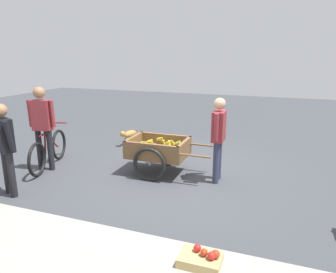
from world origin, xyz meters
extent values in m
plane|color=#3D3F44|center=(0.00, 0.00, 0.00)|extent=(24.00, 24.00, 0.00)
cube|color=brown|center=(0.33, 0.01, 0.40)|extent=(1.10, 0.80, 0.10)
cube|color=brown|center=(0.85, 0.01, 0.57)|extent=(0.06, 0.80, 0.24)
cube|color=brown|center=(-0.19, 0.01, 0.57)|extent=(0.06, 0.80, 0.24)
cube|color=brown|center=(0.33, 0.38, 0.57)|extent=(1.10, 0.06, 0.24)
cube|color=brown|center=(0.33, -0.36, 0.57)|extent=(1.10, 0.06, 0.24)
torus|color=black|center=(0.33, 0.45, 0.32)|extent=(0.64, 0.06, 0.64)
torus|color=black|center=(0.33, -0.43, 0.32)|extent=(0.64, 0.06, 0.64)
cylinder|color=gray|center=(0.33, 0.01, 0.32)|extent=(0.04, 0.88, 0.04)
cylinder|color=brown|center=(-0.49, 0.35, 0.55)|extent=(0.55, 0.04, 0.04)
cylinder|color=brown|center=(-0.50, -0.33, 0.55)|extent=(0.55, 0.04, 0.04)
cylinder|color=gray|center=(0.80, 0.01, 0.18)|extent=(0.04, 0.04, 0.35)
ellipsoid|color=gold|center=(0.35, -0.22, 0.59)|extent=(0.17, 0.06, 0.15)
ellipsoid|color=gold|center=(0.36, -0.22, 0.60)|extent=(0.19, 0.08, 0.09)
ellipsoid|color=gold|center=(0.38, -0.21, 0.61)|extent=(0.19, 0.10, 0.09)
ellipsoid|color=gold|center=(0.39, -0.20, 0.62)|extent=(0.19, 0.10, 0.13)
ellipsoid|color=gold|center=(0.26, 0.28, 0.49)|extent=(0.17, 0.07, 0.15)
ellipsoid|color=gold|center=(0.29, 0.28, 0.50)|extent=(0.18, 0.06, 0.05)
ellipsoid|color=gold|center=(0.31, 0.29, 0.51)|extent=(0.18, 0.08, 0.14)
ellipsoid|color=gold|center=(0.60, 0.06, 0.57)|extent=(0.18, 0.10, 0.13)
ellipsoid|color=gold|center=(0.62, 0.06, 0.58)|extent=(0.18, 0.06, 0.05)
ellipsoid|color=gold|center=(0.63, 0.07, 0.59)|extent=(0.18, 0.10, 0.13)
ellipsoid|color=gold|center=(0.18, -0.03, 0.50)|extent=(0.18, 0.11, 0.13)
ellipsoid|color=gold|center=(0.20, -0.02, 0.51)|extent=(0.19, 0.09, 0.05)
ellipsoid|color=gold|center=(0.22, -0.02, 0.52)|extent=(0.17, 0.09, 0.15)
ellipsoid|color=gold|center=(0.30, 0.27, 0.58)|extent=(0.18, 0.07, 0.13)
ellipsoid|color=gold|center=(0.31, 0.28, 0.59)|extent=(0.19, 0.10, 0.10)
ellipsoid|color=gold|center=(0.32, 0.28, 0.60)|extent=(0.18, 0.06, 0.04)
ellipsoid|color=gold|center=(0.33, 0.29, 0.61)|extent=(0.19, 0.11, 0.11)
ellipsoid|color=gold|center=(0.34, 0.29, 0.62)|extent=(0.18, 0.10, 0.15)
ellipsoid|color=gold|center=(0.20, -0.23, 0.50)|extent=(0.17, 0.07, 0.15)
ellipsoid|color=gold|center=(0.21, -0.22, 0.51)|extent=(0.19, 0.06, 0.11)
ellipsoid|color=gold|center=(0.22, -0.22, 0.52)|extent=(0.19, 0.11, 0.05)
ellipsoid|color=gold|center=(0.23, -0.21, 0.53)|extent=(0.19, 0.05, 0.10)
ellipsoid|color=gold|center=(0.24, -0.20, 0.54)|extent=(0.17, 0.08, 0.15)
ellipsoid|color=gold|center=(0.01, 0.25, 0.49)|extent=(0.19, 0.08, 0.14)
ellipsoid|color=gold|center=(0.02, 0.26, 0.50)|extent=(0.19, 0.08, 0.10)
ellipsoid|color=gold|center=(0.03, 0.26, 0.51)|extent=(0.19, 0.10, 0.05)
ellipsoid|color=gold|center=(0.04, 0.27, 0.52)|extent=(0.19, 0.11, 0.09)
ellipsoid|color=gold|center=(0.05, 0.28, 0.53)|extent=(0.18, 0.08, 0.14)
ellipsoid|color=gold|center=(0.15, -0.25, 0.56)|extent=(0.18, 0.06, 0.14)
ellipsoid|color=gold|center=(0.17, -0.25, 0.57)|extent=(0.18, 0.06, 0.05)
ellipsoid|color=gold|center=(0.19, -0.24, 0.58)|extent=(0.19, 0.09, 0.12)
ellipsoid|color=gold|center=(-0.06, -0.12, 0.57)|extent=(0.17, 0.07, 0.14)
ellipsoid|color=gold|center=(-0.04, -0.12, 0.58)|extent=(0.19, 0.10, 0.10)
ellipsoid|color=gold|center=(-0.03, -0.11, 0.59)|extent=(0.19, 0.07, 0.05)
ellipsoid|color=gold|center=(-0.02, -0.10, 0.60)|extent=(0.19, 0.07, 0.10)
ellipsoid|color=gold|center=(-0.01, -0.10, 0.61)|extent=(0.17, 0.08, 0.15)
ellipsoid|color=gold|center=(0.56, -0.18, 0.52)|extent=(0.17, 0.07, 0.15)
ellipsoid|color=gold|center=(0.57, -0.18, 0.53)|extent=(0.19, 0.10, 0.10)
ellipsoid|color=gold|center=(0.58, -0.17, 0.54)|extent=(0.19, 0.10, 0.05)
ellipsoid|color=gold|center=(0.59, -0.16, 0.55)|extent=(0.19, 0.09, 0.10)
ellipsoid|color=gold|center=(0.60, -0.16, 0.56)|extent=(0.18, 0.09, 0.13)
cylinder|color=#333851|center=(-0.82, 0.12, 0.38)|extent=(0.11, 0.11, 0.76)
cylinder|color=#333851|center=(-0.82, -0.10, 0.38)|extent=(0.11, 0.11, 0.76)
cube|color=maroon|center=(-0.82, 0.01, 1.02)|extent=(0.20, 0.34, 0.54)
sphere|color=tan|center=(-0.82, 0.01, 1.43)|extent=(0.20, 0.20, 0.20)
cylinder|color=maroon|center=(-0.82, 0.23, 1.05)|extent=(0.08, 0.10, 0.48)
cylinder|color=maroon|center=(-0.82, -0.21, 1.05)|extent=(0.08, 0.14, 0.49)
torus|color=black|center=(2.68, -0.01, 0.33)|extent=(0.24, 0.65, 0.66)
torus|color=black|center=(2.41, 0.95, 0.33)|extent=(0.24, 0.65, 0.66)
cylinder|color=maroon|center=(2.54, 0.47, 0.73)|extent=(0.20, 0.59, 0.04)
cylinder|color=maroon|center=(2.51, 0.59, 0.56)|extent=(0.06, 0.11, 0.45)
cylinder|color=maroon|center=(2.59, 0.30, 0.51)|extent=(0.18, 0.52, 0.43)
ellipsoid|color=black|center=(2.51, 0.60, 0.82)|extent=(0.20, 0.08, 0.06)
cylinder|color=maroon|center=(2.66, 0.04, 0.83)|extent=(0.45, 0.15, 0.03)
cylinder|color=black|center=(2.61, 0.64, 0.41)|extent=(0.11, 0.11, 0.82)
cylinder|color=black|center=(2.40, 0.58, 0.41)|extent=(0.11, 0.11, 0.82)
cube|color=maroon|center=(2.50, 0.61, 1.11)|extent=(0.38, 0.28, 0.58)
sphere|color=#9E704C|center=(2.50, 0.61, 1.54)|extent=(0.22, 0.22, 0.22)
cylinder|color=maroon|center=(2.71, 0.67, 1.14)|extent=(0.08, 0.09, 0.53)
cylinder|color=maroon|center=(2.29, 0.56, 1.14)|extent=(0.08, 0.10, 0.53)
ellipsoid|color=#AD7A38|center=(1.74, -1.58, 0.27)|extent=(0.28, 0.47, 0.18)
sphere|color=#AD7A38|center=(1.80, -1.32, 0.33)|extent=(0.14, 0.14, 0.14)
cylinder|color=#AD7A38|center=(1.67, -1.85, 0.31)|extent=(0.05, 0.11, 0.12)
cylinder|color=#AD7A38|center=(1.72, -1.44, 0.09)|extent=(0.04, 0.04, 0.18)
cylinder|color=#AD7A38|center=(1.82, -1.46, 0.09)|extent=(0.04, 0.04, 0.18)
cylinder|color=#AD7A38|center=(1.65, -1.69, 0.09)|extent=(0.04, 0.04, 0.18)
cylinder|color=#AD7A38|center=(1.76, -1.72, 0.09)|extent=(0.04, 0.04, 0.18)
cylinder|color=#B21E1E|center=(0.28, -1.34, 0.13)|extent=(0.25, 0.25, 0.25)
cube|color=tan|center=(-1.16, 2.56, 0.11)|extent=(0.44, 0.32, 0.22)
sphere|color=red|center=(-1.11, 2.50, 0.26)|extent=(0.08, 0.08, 0.08)
sphere|color=#B23319|center=(-1.32, 2.55, 0.27)|extent=(0.09, 0.09, 0.09)
sphere|color=#B23319|center=(-1.20, 2.55, 0.26)|extent=(0.08, 0.08, 0.08)
sphere|color=red|center=(-1.28, 2.58, 0.26)|extent=(0.09, 0.09, 0.09)
cylinder|color=black|center=(2.35, 1.71, 0.38)|extent=(0.11, 0.11, 0.75)
cylinder|color=black|center=(2.15, 1.80, 0.38)|extent=(0.11, 0.11, 0.75)
cube|color=black|center=(2.25, 1.75, 1.02)|extent=(0.39, 0.32, 0.53)
sphere|color=#9E704C|center=(2.25, 1.75, 1.42)|extent=(0.20, 0.20, 0.20)
cylinder|color=black|center=(2.05, 1.84, 1.04)|extent=(0.08, 0.15, 0.49)
camera|label=1|loc=(-1.82, 5.36, 2.28)|focal=33.66mm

